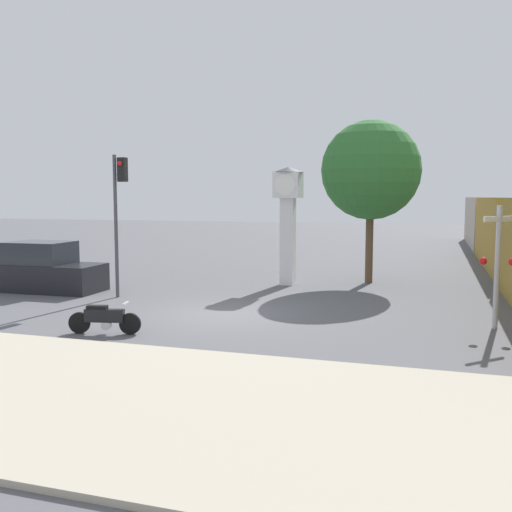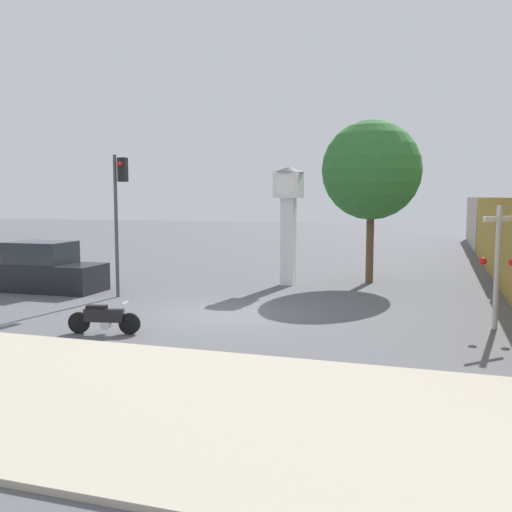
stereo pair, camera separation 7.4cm
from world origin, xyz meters
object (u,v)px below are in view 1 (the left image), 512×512
parked_car (44,270)px  railroad_crossing_signal (498,261)px  motorcycle (104,319)px  clock_tower (288,207)px  street_tree (371,170)px  traffic_light (119,201)px

parked_car → railroad_crossing_signal: bearing=-7.3°
motorcycle → clock_tower: 9.90m
street_tree → parked_car: (-11.12, -5.52, -3.71)m
street_tree → parked_car: bearing=-153.6°
traffic_light → railroad_crossing_signal: traffic_light is taller
traffic_light → parked_car: 4.26m
traffic_light → parked_car: (-3.40, 0.40, -2.54)m
traffic_light → street_tree: size_ratio=0.75×
street_tree → parked_car: size_ratio=1.51×
clock_tower → parked_car: (-8.14, -4.08, -2.28)m
railroad_crossing_signal → clock_tower: bearing=141.1°
clock_tower → parked_car: 9.38m
traffic_light → railroad_crossing_signal: size_ratio=1.50×
traffic_light → motorcycle: bearing=-63.7°
motorcycle → clock_tower: size_ratio=0.40×
clock_tower → railroad_crossing_signal: (7.01, -5.67, -1.27)m
traffic_light → street_tree: (7.72, 5.92, 1.17)m
motorcycle → railroad_crossing_signal: (9.39, 3.57, 1.37)m
parked_car → clock_tower: bearing=25.3°
traffic_light → street_tree: 9.79m
motorcycle → traffic_light: size_ratio=0.38×
clock_tower → traffic_light: bearing=-136.6°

